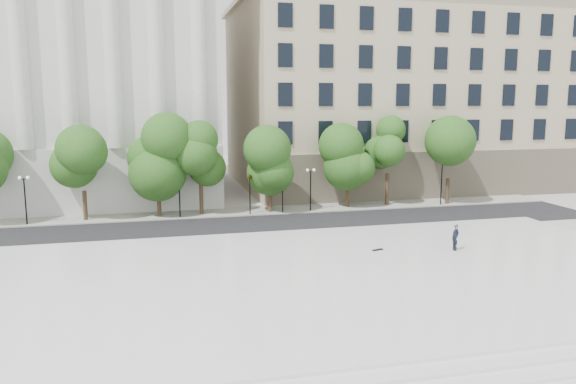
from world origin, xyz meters
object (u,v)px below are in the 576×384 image
(person_lying, at_px, (455,247))
(skateboard, at_px, (378,250))
(traffic_light_east, at_px, (283,173))
(traffic_light_west, at_px, (250,175))

(person_lying, bearing_deg, skateboard, 132.67)
(traffic_light_east, bearing_deg, person_lying, -65.15)
(traffic_light_east, xyz_separation_m, person_lying, (7.64, -16.49, -3.05))
(person_lying, distance_m, skateboard, 5.03)
(traffic_light_east, distance_m, skateboard, 15.86)
(person_lying, relative_size, skateboard, 2.18)
(traffic_light_west, relative_size, person_lying, 2.49)
(skateboard, bearing_deg, person_lying, -30.91)
(traffic_light_east, relative_size, person_lying, 2.52)
(traffic_light_east, relative_size, skateboard, 5.51)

